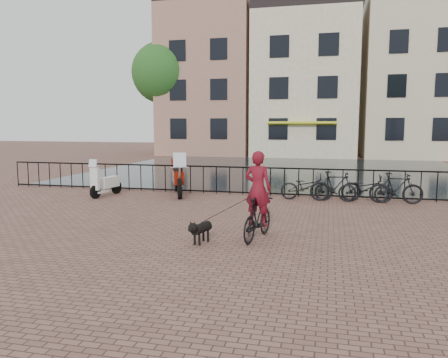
% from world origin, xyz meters
% --- Properties ---
extents(ground, '(100.00, 100.00, 0.00)m').
position_xyz_m(ground, '(0.00, 0.00, 0.00)').
color(ground, brown).
rests_on(ground, ground).
extents(canal_water, '(20.00, 20.00, 0.00)m').
position_xyz_m(canal_water, '(0.00, 17.30, 0.00)').
color(canal_water, black).
rests_on(canal_water, ground).
extents(railing, '(20.00, 0.05, 1.02)m').
position_xyz_m(railing, '(0.00, 8.00, 0.50)').
color(railing, black).
rests_on(railing, ground).
extents(canal_house_left, '(7.50, 9.00, 12.80)m').
position_xyz_m(canal_house_left, '(-7.50, 30.00, 6.40)').
color(canal_house_left, '#976D58').
rests_on(canal_house_left, ground).
extents(canal_house_mid, '(8.00, 9.50, 11.80)m').
position_xyz_m(canal_house_mid, '(0.50, 30.00, 5.90)').
color(canal_house_mid, '#C7B696').
rests_on(canal_house_mid, ground).
extents(canal_house_right, '(7.00, 9.00, 13.30)m').
position_xyz_m(canal_house_right, '(8.50, 30.00, 6.65)').
color(canal_house_right, beige).
rests_on(canal_house_right, ground).
extents(tree_far_left, '(5.04, 5.04, 9.27)m').
position_xyz_m(tree_far_left, '(-11.00, 27.00, 6.73)').
color(tree_far_left, black).
rests_on(tree_far_left, ground).
extents(cyclist, '(0.81, 1.75, 2.31)m').
position_xyz_m(cyclist, '(1.02, 1.97, 0.88)').
color(cyclist, black).
rests_on(cyclist, ground).
extents(dog, '(0.45, 0.83, 0.53)m').
position_xyz_m(dog, '(-0.11, 1.37, 0.27)').
color(dog, black).
rests_on(dog, ground).
extents(motorcycle, '(1.40, 2.31, 1.63)m').
position_xyz_m(motorcycle, '(-2.77, 7.38, 0.82)').
color(motorcycle, maroon).
rests_on(motorcycle, ground).
extents(scooter, '(0.67, 1.55, 1.39)m').
position_xyz_m(scooter, '(-5.19, 6.56, 0.70)').
color(scooter, white).
rests_on(scooter, ground).
extents(parked_bike_0, '(1.73, 0.63, 0.90)m').
position_xyz_m(parked_bike_0, '(1.80, 7.40, 0.45)').
color(parked_bike_0, black).
rests_on(parked_bike_0, ground).
extents(parked_bike_1, '(1.70, 0.63, 1.00)m').
position_xyz_m(parked_bike_1, '(2.75, 7.40, 0.50)').
color(parked_bike_1, black).
rests_on(parked_bike_1, ground).
extents(parked_bike_2, '(1.73, 0.65, 0.90)m').
position_xyz_m(parked_bike_2, '(3.70, 7.40, 0.45)').
color(parked_bike_2, black).
rests_on(parked_bike_2, ground).
extents(parked_bike_3, '(1.67, 0.50, 1.00)m').
position_xyz_m(parked_bike_3, '(4.65, 7.40, 0.50)').
color(parked_bike_3, black).
rests_on(parked_bike_3, ground).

